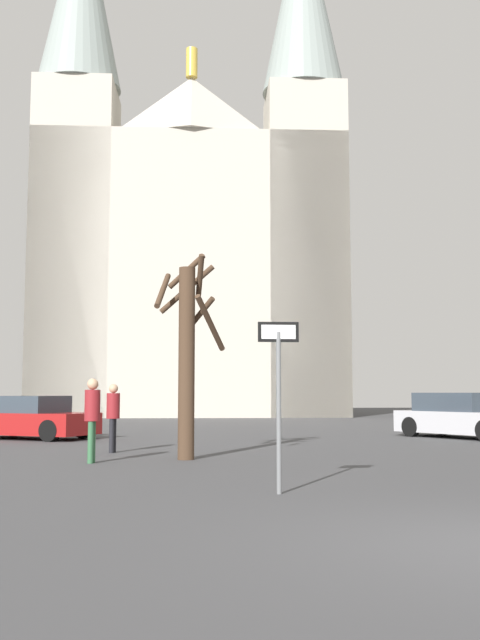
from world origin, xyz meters
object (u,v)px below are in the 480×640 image
Objects in this scene: bare_tree at (187,350)px; pedestrian_standing at (113,411)px; cathedral at (192,246)px; parked_car_near_silver at (461,417)px; one_way_arrow_sign at (279,384)px; pedestrian_walking at (92,412)px; parked_car_far_red at (29,418)px.

bare_tree is 2.79× the size of pedestrian_standing.
parked_car_near_silver is (7.52, -24.00, -10.25)m from cathedral.
cathedral reaches higher than pedestrian_standing.
cathedral reaches higher than parked_car_near_silver.
one_way_arrow_sign is at bearing -90.53° from cathedral.
cathedral reaches higher than pedestrian_walking.
bare_tree reaches higher than pedestrian_walking.
one_way_arrow_sign is at bearing -123.50° from parked_car_near_silver.
parked_car_far_red is at bearing -104.75° from cathedral.
bare_tree is 1.00× the size of parked_car_near_silver.
parked_car_near_silver is 13.61m from parked_car_far_red.
pedestrian_walking is at bearing -96.00° from pedestrian_standing.
parked_car_near_silver is at bearing 35.58° from bare_tree.
bare_tree is at bearing -58.39° from parked_car_far_red.
pedestrian_standing is (-2.80, 7.42, -0.57)m from one_way_arrow_sign.
pedestrian_walking reaches higher than parked_car_far_red.
pedestrian_standing is (-3.13, -28.44, -9.93)m from cathedral.
parked_car_far_red is 2.69× the size of pedestrian_standing.
one_way_arrow_sign is 14.26m from parked_car_near_silver.
parked_car_near_silver is 2.66× the size of pedestrian_walking.
parked_car_near_silver is (8.96, 6.41, -1.69)m from bare_tree.
bare_tree is at bearing 101.43° from one_way_arrow_sign.
pedestrian_standing is (0.27, 2.54, -0.06)m from pedestrian_walking.
pedestrian_standing is (2.91, -5.52, 0.36)m from parked_car_far_red.
parked_car_far_red is (-4.60, 7.48, -1.73)m from bare_tree.
pedestrian_standing is at bearing 110.67° from one_way_arrow_sign.
parked_car_near_silver is 12.97m from pedestrian_walking.
cathedral is at bearing 89.47° from one_way_arrow_sign.
pedestrian_standing reaches higher than parked_car_near_silver.
pedestrian_standing is at bearing 130.83° from bare_tree.
pedestrian_standing is at bearing -157.36° from parked_car_near_silver.
pedestrian_walking is (-1.96, -0.58, -1.32)m from bare_tree.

